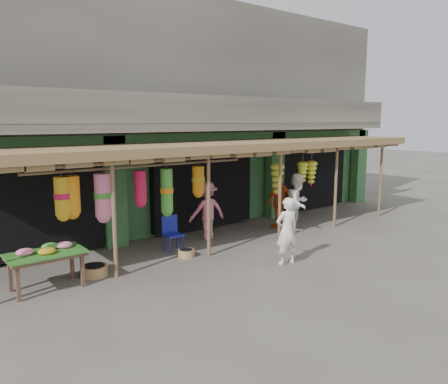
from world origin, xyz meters
TOP-DOWN VIEW (x-y plane):
  - ground at (0.00, 0.00)m, footprint 80.00×80.00m
  - building at (-0.00, 4.87)m, footprint 16.40×6.80m
  - awning at (-0.18, 0.79)m, footprint 14.00×2.70m
  - flower_table at (-5.38, 0.04)m, footprint 1.50×0.89m
  - blue_chair at (-1.99, 0.78)m, footprint 0.48×0.49m
  - basket_mid at (-4.35, 0.18)m, footprint 0.64×0.64m
  - basket_right at (-2.01, 0.07)m, footprint 0.53×0.53m
  - person_front at (-0.41, -1.85)m, footprint 0.65×0.48m
  - person_right at (2.00, 0.03)m, footprint 1.00×0.84m
  - person_vendor at (2.01, 0.81)m, footprint 1.03×0.46m
  - person_shopper at (-0.58, 1.15)m, footprint 1.17×0.79m

SIDE VIEW (x-z plane):
  - ground at x=0.00m, z-range 0.00..0.00m
  - basket_right at x=-2.01m, z-range 0.00..0.19m
  - basket_mid at x=-4.35m, z-range 0.00..0.23m
  - blue_chair at x=-1.99m, z-range 0.05..0.98m
  - flower_table at x=-5.38m, z-range 0.27..1.17m
  - person_front at x=-0.41m, z-range 0.00..1.61m
  - person_shopper at x=-0.58m, z-range 0.00..1.68m
  - person_vendor at x=2.01m, z-range 0.00..1.74m
  - person_right at x=2.00m, z-range 0.00..1.82m
  - awning at x=-0.18m, z-range 1.17..3.96m
  - building at x=0.00m, z-range -0.13..6.87m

